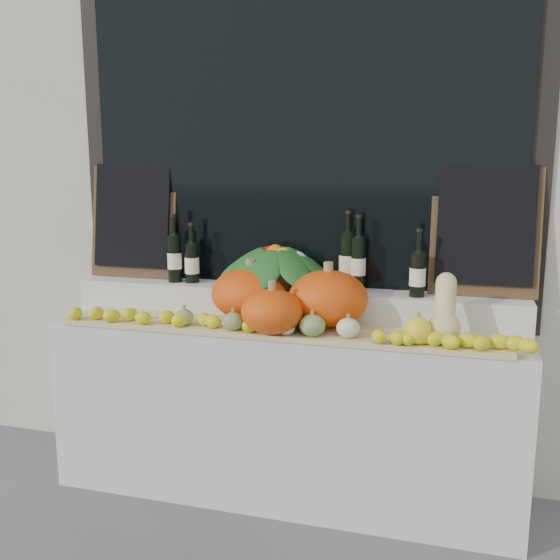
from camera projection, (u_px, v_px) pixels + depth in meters
The scene contains 18 objects.
storefront_facade at pixel (319, 56), 3.48m from camera, with size 7.00×0.94×4.50m.
display_sill at pixel (284, 410), 3.14m from camera, with size 2.30×0.55×0.88m, color silver.
rear_tier at pixel (292, 303), 3.18m from camera, with size 2.30×0.25×0.16m, color silver.
straw_bedding at pixel (277, 329), 2.94m from camera, with size 2.10×0.32×0.03m, color tan.
pumpkin_left at pixel (251, 293), 3.06m from camera, with size 0.39×0.39×0.26m, color #EE500C.
pumpkin_right at pixel (328, 298), 2.93m from camera, with size 0.38×0.38×0.27m, color #EE500C.
pumpkin_center at pixel (272, 311), 2.81m from camera, with size 0.28×0.28×0.20m, color #EE500C.
butternut_squash at pixel (445, 312), 2.69m from camera, with size 0.14×0.21×0.29m.
decorative_gourds at pixel (304, 324), 2.78m from camera, with size 1.19×0.14×0.16m.
lemon_heap at pixel (270, 326), 2.82m from camera, with size 2.20×0.16×0.06m, color yellow, non-canonical shape.
produce_bowl at pixel (275, 266), 3.16m from camera, with size 0.64×0.64×0.23m.
wine_bottle_far_left at pixel (175, 258), 3.29m from camera, with size 0.08×0.08×0.36m.
wine_bottle_near_left at pixel (192, 262), 3.28m from camera, with size 0.08×0.08×0.32m.
wine_bottle_tall at pixel (347, 261), 3.10m from camera, with size 0.08×0.08×0.39m.
wine_bottle_near_right at pixel (358, 263), 3.07m from camera, with size 0.08×0.08×0.38m.
wine_bottle_far_right at pixel (418, 274), 2.94m from camera, with size 0.08×0.08×0.32m.
chalkboard_left at pixel (133, 218), 3.41m from camera, with size 0.50×0.12×0.62m.
chalkboard_right at pixel (485, 228), 2.92m from camera, with size 0.50×0.12×0.62m.
Camera 1 is at (0.79, -1.33, 1.68)m, focal length 40.00 mm.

